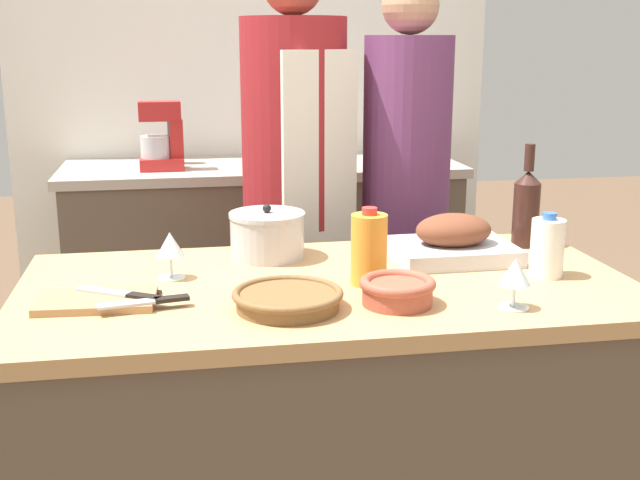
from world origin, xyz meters
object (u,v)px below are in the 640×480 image
Objects in this scene: condiment_bottle_short at (176,141)px; person_cook_guest at (406,193)px; roasting_pan at (453,242)px; knife_paring at (122,294)px; condiment_bottle_tall at (318,138)px; wine_glass_right at (170,246)px; person_cook_aproned at (295,187)px; milk_jug at (547,247)px; cutting_board at (97,301)px; wine_glass_left at (515,274)px; juice_jug at (369,249)px; stand_mixer at (162,142)px; wicker_basket at (288,298)px; stock_pot at (267,235)px; wine_bottle_green at (526,206)px; knife_bread at (147,302)px; knife_chef at (109,292)px; mixing_bowl at (397,290)px.

person_cook_guest is at bearing -45.92° from condiment_bottle_short.
roasting_pan reaches higher than knife_paring.
condiment_bottle_tall is at bearing 66.27° from knife_paring.
condiment_bottle_short is (0.02, 1.53, 0.07)m from wine_glass_right.
person_cook_aproned reaches higher than roasting_pan.
knife_paring is 1.04× the size of condiment_bottle_tall.
milk_jug is 1.75m from condiment_bottle_tall.
cutting_board is at bearing -96.43° from condiment_bottle_short.
condiment_bottle_tall reaches higher than wine_glass_left.
person_cook_guest is at bearing 43.25° from knife_paring.
cutting_board is 1.41× the size of juice_jug.
milk_jug is at bearing -8.80° from wine_glass_right.
wicker_basket is at bearing -79.89° from stand_mixer.
stock_pot reaches higher than cutting_board.
wine_bottle_green reaches higher than condiment_bottle_short.
juice_jug is at bearing -53.08° from stock_pot.
condiment_bottle_short is (-0.75, 1.91, 0.08)m from wine_glass_left.
cutting_board is at bearing -178.43° from milk_jug.
condiment_bottle_tall is at bearing 67.38° from wine_glass_right.
person_cook_guest is (0.99, 0.88, 0.05)m from cutting_board.
juice_jug reaches higher than knife_bread.
wine_glass_left is (0.51, -0.09, 0.06)m from wicker_basket.
milk_jug is 1.07m from knife_paring.
milk_jug reaches higher than wine_glass_left.
roasting_pan is 1.59× the size of condiment_bottle_short.
cutting_board is 1.02× the size of knife_chef.
wine_glass_left is 0.91m from knife_paring.
knife_paring is at bearing -142.34° from person_cook_aproned.
mixing_bowl is 0.63× the size of stand_mixer.
condiment_bottle_tall is (0.39, 1.42, 0.09)m from stock_pot.
wicker_basket reaches higher than knife_chef.
wine_glass_left is 0.84m from knife_bread.
juice_jug reaches higher than stock_pot.
wine_bottle_green is at bearing 75.99° from milk_jug.
condiment_bottle_tall is 0.87m from person_cook_aproned.
knife_paring is (0.04, -0.08, 0.02)m from knife_chef.
milk_jug reaches higher than wicker_basket.
mixing_bowl is 1.05× the size of milk_jug.
wine_bottle_green is at bearing 15.47° from cutting_board.
person_cook_aproned is at bearing 93.80° from juice_jug.
wine_glass_right is at bearing -112.62° from condiment_bottle_tall.
stock_pot is at bearing 41.44° from knife_paring.
cutting_board is 1.13m from milk_jug.
stand_mixer is at bearing 108.22° from mixing_bowl.
juice_jug is at bearing 3.87° from cutting_board.
wicker_basket is 0.45m from stock_pot.
wine_bottle_green is 1.47m from condiment_bottle_tall.
stand_mixer is at bearing 87.11° from knife_paring.
stand_mixer reaches higher than condiment_bottle_short.
knife_paring is at bearing 130.91° from knife_bread.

